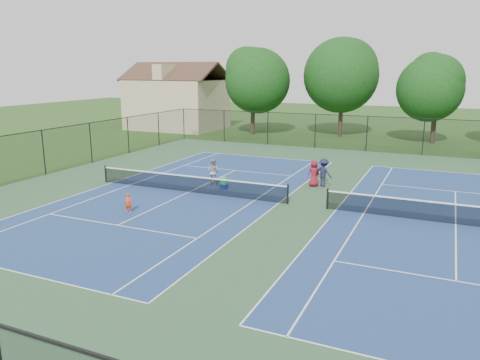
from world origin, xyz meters
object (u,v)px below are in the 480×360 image
at_px(child_player, 128,203).
at_px(bystander_c, 314,173).
at_px(instructor, 213,172).
at_px(ball_hopper, 224,181).
at_px(ball_crate, 224,187).
at_px(bystander_b, 324,173).
at_px(tree_back_c, 438,84).
at_px(tree_back_b, 343,72).
at_px(clapboard_house, 177,102).
at_px(tree_back_a, 253,77).

height_order(child_player, bystander_c, bystander_c).
bearing_deg(instructor, ball_hopper, 157.84).
bearing_deg(bystander_c, ball_crate, -2.96).
xyz_separation_m(instructor, bystander_b, (6.21, 2.38, 0.02)).
distance_m(bystander_b, bystander_c, 0.59).
bearing_deg(instructor, tree_back_c, -106.48).
relative_size(bystander_b, ball_crate, 4.66).
bearing_deg(tree_back_b, clapboard_house, -176.99).
bearing_deg(bystander_c, instructor, -13.19).
bearing_deg(ball_crate, tree_back_b, 86.53).
xyz_separation_m(bystander_c, ball_crate, (-4.65, -2.79, -0.65)).
distance_m(bystander_b, ball_crate, 6.05).
distance_m(tree_back_a, clapboard_house, 10.47).
bearing_deg(clapboard_house, child_player, -62.74).
distance_m(tree_back_a, instructor, 23.40).
xyz_separation_m(child_player, ball_crate, (2.28, 6.04, -0.33)).
relative_size(tree_back_a, bystander_b, 5.38).
distance_m(clapboard_house, bystander_c, 30.43).
bearing_deg(ball_crate, instructor, 147.61).
height_order(tree_back_c, bystander_c, tree_back_c).
xyz_separation_m(tree_back_a, bystander_c, (12.17, -19.72, -5.23)).
height_order(tree_back_a, instructor, tree_back_a).
bearing_deg(ball_hopper, ball_crate, 0.00).
bearing_deg(ball_crate, bystander_c, 30.98).
xyz_separation_m(instructor, ball_hopper, (1.02, -0.65, -0.33)).
bearing_deg(instructor, bystander_c, -149.03).
bearing_deg(bystander_b, ball_hopper, 51.70).
height_order(ball_crate, ball_hopper, ball_hopper).
xyz_separation_m(tree_back_a, instructor, (6.49, -21.87, -5.21)).
height_order(tree_back_b, tree_back_c, tree_back_b).
bearing_deg(tree_back_c, child_player, -113.36).
bearing_deg(instructor, bystander_b, -148.78).
relative_size(clapboard_house, bystander_c, 6.72).
xyz_separation_m(tree_back_b, bystander_b, (3.70, -21.49, -5.74)).
bearing_deg(tree_back_c, bystander_b, -104.50).
bearing_deg(clapboard_house, bystander_b, -42.06).
bearing_deg(tree_back_b, instructor, -95.99).
distance_m(tree_back_a, tree_back_b, 9.24).
bearing_deg(bystander_b, tree_back_c, -83.05).
xyz_separation_m(tree_back_c, bystander_b, (-5.30, -20.49, -4.63)).
xyz_separation_m(tree_back_b, child_player, (-3.77, -30.56, -6.12)).
bearing_deg(tree_back_b, bystander_b, -80.22).
distance_m(instructor, bystander_b, 6.65).
height_order(tree_back_c, child_player, tree_back_c).
relative_size(clapboard_house, ball_crate, 29.57).
distance_m(ball_crate, ball_hopper, 0.35).
distance_m(bystander_b, ball_hopper, 6.02).
xyz_separation_m(clapboard_house, ball_hopper, (17.51, -23.51, -2.59)).
relative_size(tree_back_c, clapboard_house, 0.78).
xyz_separation_m(tree_back_c, instructor, (-11.51, -22.87, -4.65)).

